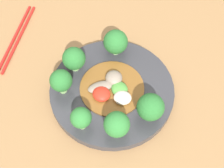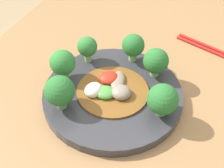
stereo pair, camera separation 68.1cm
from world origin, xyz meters
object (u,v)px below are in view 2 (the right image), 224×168
at_px(broccoli_southwest, 87,47).
at_px(broccoli_south, 63,63).
at_px(chopsticks, 220,53).
at_px(plate, 112,95).
at_px(broccoli_southeast, 60,91).
at_px(stirfry_center, 110,88).
at_px(broccoli_northwest, 156,61).
at_px(broccoli_north, 163,100).
at_px(broccoli_west, 134,46).

height_order(broccoli_southwest, broccoli_south, broccoli_south).
bearing_deg(chopsticks, plate, -36.80).
xyz_separation_m(broccoli_southeast, stirfry_center, (-0.07, 0.07, -0.03)).
bearing_deg(chopsticks, broccoli_northwest, -36.85).
distance_m(plate, stirfry_center, 0.02).
xyz_separation_m(broccoli_north, stirfry_center, (-0.01, -0.11, -0.03)).
relative_size(broccoli_south, stirfry_center, 0.47).
xyz_separation_m(broccoli_southeast, chopsticks, (-0.30, 0.24, -0.05)).
relative_size(broccoli_southwest, broccoli_northwest, 0.96).
bearing_deg(broccoli_north, broccoli_southeast, -71.31).
height_order(broccoli_northwest, chopsticks, broccoli_northwest).
height_order(stirfry_center, chopsticks, stirfry_center).
relative_size(broccoli_southeast, broccoli_southwest, 1.14).
xyz_separation_m(broccoli_south, chopsticks, (-0.23, 0.28, -0.06)).
bearing_deg(broccoli_west, stirfry_center, -3.60).
bearing_deg(stirfry_center, broccoli_north, 82.70).
xyz_separation_m(plate, broccoli_southeast, (0.07, -0.07, 0.05)).
bearing_deg(broccoli_southeast, plate, 135.88).
height_order(broccoli_south, stirfry_center, broccoli_south).
xyz_separation_m(stirfry_center, chopsticks, (-0.23, 0.18, -0.02)).
distance_m(broccoli_southeast, chopsticks, 0.39).
height_order(broccoli_southeast, broccoli_northwest, broccoli_southeast).
bearing_deg(plate, chopsticks, 143.20).
bearing_deg(stirfry_center, chopsticks, 142.57).
distance_m(plate, broccoli_north, 0.11).
xyz_separation_m(broccoli_north, broccoli_south, (-0.01, -0.21, 0.00)).
bearing_deg(broccoli_south, broccoli_southeast, 26.37).
bearing_deg(plate, broccoli_southwest, -127.19).
bearing_deg(broccoli_west, broccoli_southwest, -64.85).
bearing_deg(broccoli_northwest, broccoli_south, -62.88).
bearing_deg(broccoli_southeast, broccoli_north, 108.69).
bearing_deg(broccoli_north, stirfry_center, -97.30).
bearing_deg(plate, broccoli_southeast, -44.12).
distance_m(plate, broccoli_southeast, 0.11).
xyz_separation_m(plate, stirfry_center, (-0.00, -0.00, 0.02)).
distance_m(broccoli_south, broccoli_west, 0.15).
xyz_separation_m(broccoli_north, broccoli_west, (-0.12, -0.10, 0.00)).
bearing_deg(broccoli_southeast, broccoli_southwest, -173.66).
distance_m(broccoli_southwest, broccoli_south, 0.07).
bearing_deg(broccoli_west, chopsticks, 126.23).
distance_m(plate, broccoli_southwest, 0.12).
relative_size(broccoli_west, stirfry_center, 0.45).
distance_m(broccoli_south, chopsticks, 0.36).
distance_m(broccoli_southwest, broccoli_west, 0.10).
relative_size(broccoli_southeast, broccoli_west, 1.06).
relative_size(broccoli_southwest, chopsticks, 0.27).
distance_m(broccoli_southeast, broccoli_southwest, 0.14).
relative_size(plate, chopsticks, 1.26).
bearing_deg(chopsticks, broccoli_south, -49.76).
distance_m(broccoli_southwest, broccoli_northwest, 0.15).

